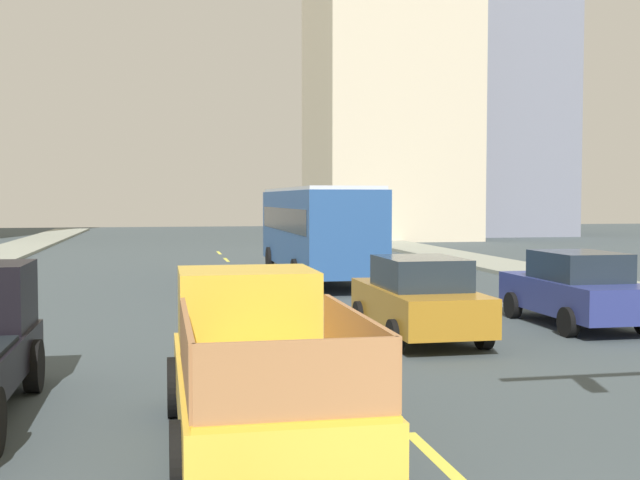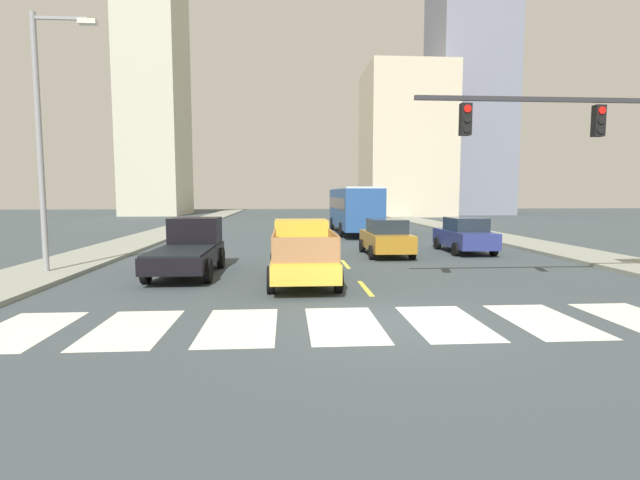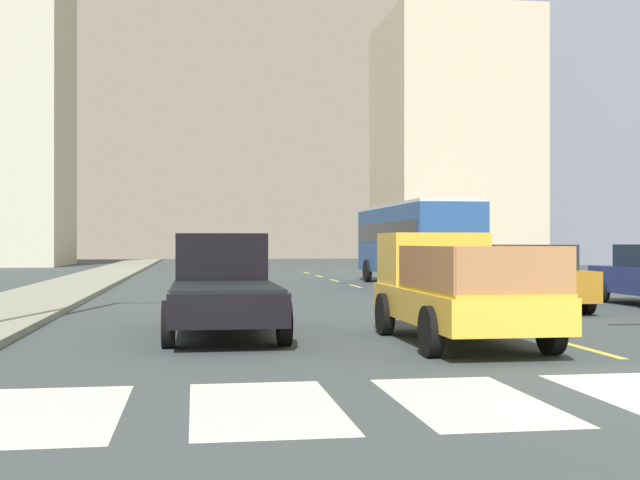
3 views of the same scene
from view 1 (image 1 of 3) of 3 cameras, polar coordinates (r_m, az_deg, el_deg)
The scene contains 15 objects.
sidewalk_right at distance 26.55m, azimuth 21.24°, elevation -3.41°, with size 3.07×110.00×0.15m, color gray.
lane_dash_0 at distance 9.26m, azimuth 8.72°, elevation -15.52°, with size 0.16×2.40×0.01m, color #D8D145.
lane_dash_1 at distance 13.90m, azimuth 1.58°, elevation -9.20°, with size 0.16×2.40×0.01m, color #D8D145.
lane_dash_2 at distance 18.72m, azimuth -1.83°, elevation -6.03°, with size 0.16×2.40×0.01m, color #D8D145.
lane_dash_3 at distance 23.62m, azimuth -3.82°, elevation -4.15°, with size 0.16×2.40×0.01m, color #D8D145.
lane_dash_4 at distance 28.56m, azimuth -5.11°, elevation -2.92°, with size 0.16×2.40×0.01m, color #D8D145.
lane_dash_5 at distance 33.51m, azimuth -6.03°, elevation -2.05°, with size 0.16×2.40×0.01m, color #D8D145.
lane_dash_6 at distance 38.48m, azimuth -6.70°, elevation -1.41°, with size 0.16×2.40×0.01m, color #D8D145.
lane_dash_7 at distance 43.45m, azimuth -7.22°, elevation -0.91°, with size 0.16×2.40×0.01m, color #D8D145.
pickup_stakebed at distance 9.94m, azimuth -4.47°, elevation -8.62°, with size 2.18×5.20×1.96m.
city_bus at distance 28.76m, azimuth -0.28°, elevation 1.03°, with size 2.72×10.80×3.32m.
sedan_near_left at distance 19.29m, azimuth 17.81°, elevation -3.34°, with size 2.02×4.40×1.72m.
sedan_far at distance 16.80m, azimuth 7.04°, elevation -4.13°, with size 2.02×4.40×1.72m.
block_mid_left at distance 59.40m, azimuth 4.82°, elevation 9.30°, with size 10.67×11.56×18.96m, color beige.
block_mid_right at distance 67.66m, azimuth 12.23°, elevation 13.96°, with size 10.33×10.17×31.80m, color slate.
Camera 1 is at (-3.01, -4.25, 2.93)m, focal length 44.81 mm.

